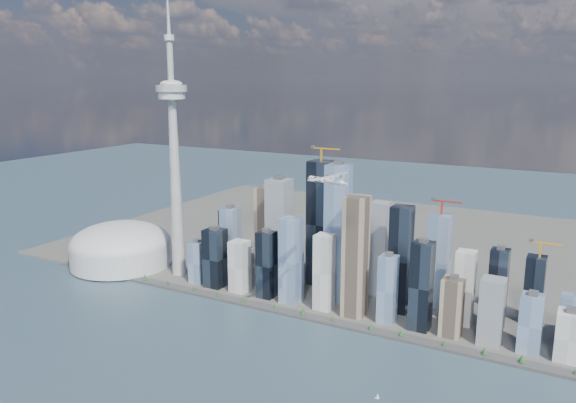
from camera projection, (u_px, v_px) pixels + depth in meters
The scene contains 9 objects.
ground at pixel (210, 392), 679.89m from camera, with size 4000.00×4000.00×0.00m, color #2D434F.
seawall at pixel (303, 316), 894.14m from camera, with size 1100.00×22.00×4.00m, color #383838.
land at pixel (393, 245), 1280.65m from camera, with size 1400.00×900.00×3.00m, color #4C4C47.
shoreline_trees at pixel (303, 312), 892.69m from camera, with size 960.53×7.20×8.80m.
skyscraper_cluster at pixel (360, 261), 924.58m from camera, with size 736.00×142.00×253.40m.
needle_tower at pixel (174, 154), 1035.57m from camera, with size 56.00×56.00×550.50m.
dome_stadium at pixel (121, 247), 1134.12m from camera, with size 200.00×200.00×86.00m.
airplane at pixel (327, 180), 748.06m from camera, with size 68.43×61.03×16.91m.
sailboat_east at pixel (377, 397), 665.12m from camera, with size 5.91×2.21×8.16m.
Camera 1 is at (376.47, -495.30, 371.01)m, focal length 35.00 mm.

